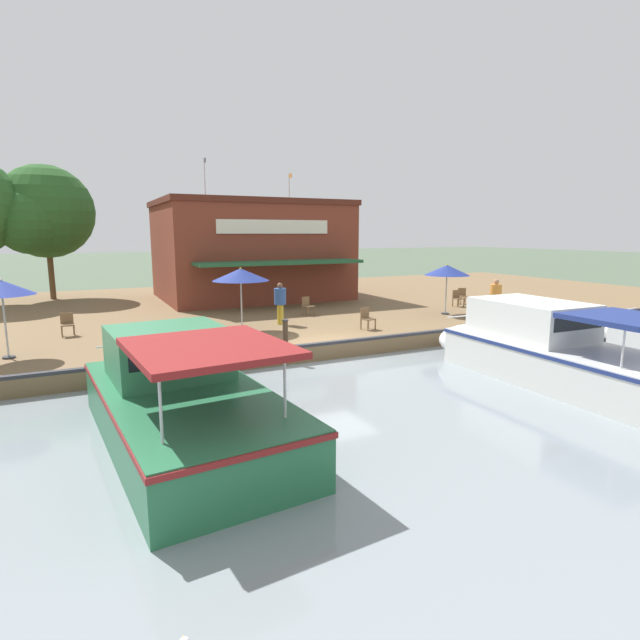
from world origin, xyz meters
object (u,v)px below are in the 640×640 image
(waterfront_restaurant, at_px, (250,250))
(cafe_chair_facing_river, at_px, (67,323))
(cafe_chair_far_corner_seat, at_px, (458,297))
(cafe_chair_back_row_seat, at_px, (463,295))
(patio_umbrella_mid_patio_left, at_px, (1,288))
(person_at_quay_edge, at_px, (280,298))
(person_mid_patio, at_px, (496,294))
(patio_umbrella_by_entrance, at_px, (241,275))
(cafe_chair_under_first_umbrella, at_px, (307,305))
(tree_behind_restaurant, at_px, (42,214))
(mooring_post, at_px, (285,333))
(patio_umbrella_mid_patio_right, at_px, (447,270))
(motorboat_outer_channel, at_px, (539,348))
(motorboat_second_along, at_px, (175,394))
(cafe_chair_beside_entrance, at_px, (367,317))

(waterfront_restaurant, xyz_separation_m, cafe_chair_facing_river, (7.92, -9.75, -2.31))
(cafe_chair_far_corner_seat, bearing_deg, waterfront_restaurant, -135.28)
(waterfront_restaurant, xyz_separation_m, cafe_chair_back_row_seat, (7.84, 9.24, -2.31))
(patio_umbrella_mid_patio_left, xyz_separation_m, person_at_quay_edge, (-1.67, 9.55, -1.06))
(person_mid_patio, bearing_deg, patio_umbrella_by_entrance, -100.92)
(waterfront_restaurant, xyz_separation_m, person_at_quay_edge, (9.19, -1.81, -1.69))
(patio_umbrella_mid_patio_left, distance_m, cafe_chair_under_first_umbrella, 12.15)
(patio_umbrella_mid_patio_left, bearing_deg, waterfront_restaurant, 133.71)
(waterfront_restaurant, height_order, tree_behind_restaurant, waterfront_restaurant)
(mooring_post, bearing_deg, cafe_chair_far_corner_seat, 112.43)
(patio_umbrella_mid_patio_left, bearing_deg, cafe_chair_under_first_umbrella, 106.08)
(patio_umbrella_mid_patio_right, distance_m, motorboat_outer_channel, 8.65)
(patio_umbrella_mid_patio_left, bearing_deg, cafe_chair_facing_river, 151.34)
(cafe_chair_under_first_umbrella, height_order, person_mid_patio, person_mid_patio)
(person_mid_patio, bearing_deg, waterfront_restaurant, -148.27)
(patio_umbrella_mid_patio_right, xyz_separation_m, motorboat_outer_channel, (7.90, -3.07, -1.74))
(cafe_chair_under_first_umbrella, distance_m, motorboat_second_along, 12.65)
(patio_umbrella_by_entrance, height_order, cafe_chair_far_corner_seat, patio_umbrella_by_entrance)
(person_at_quay_edge, bearing_deg, cafe_chair_back_row_seat, 96.95)
(waterfront_restaurant, xyz_separation_m, cafe_chair_beside_entrance, (11.72, 0.85, -2.31))
(mooring_post, bearing_deg, cafe_chair_beside_entrance, 110.18)
(cafe_chair_facing_river, bearing_deg, patio_umbrella_mid_patio_left, -28.66)
(cafe_chair_far_corner_seat, xyz_separation_m, person_at_quay_edge, (0.75, -10.16, 0.62))
(waterfront_restaurant, relative_size, person_mid_patio, 5.90)
(waterfront_restaurant, bearing_deg, cafe_chair_beside_entrance, 4.17)
(mooring_post, bearing_deg, patio_umbrella_mid_patio_left, -106.23)
(person_mid_patio, xyz_separation_m, person_at_quay_edge, (-2.77, -9.20, -0.00))
(waterfront_restaurant, bearing_deg, tree_behind_restaurant, -110.04)
(patio_umbrella_mid_patio_left, xyz_separation_m, motorboat_second_along, (6.63, 3.77, -1.88))
(cafe_chair_back_row_seat, distance_m, cafe_chair_beside_entrance, 9.24)
(cafe_chair_under_first_umbrella, relative_size, mooring_post, 0.90)
(patio_umbrella_mid_patio_left, bearing_deg, person_mid_patio, 86.64)
(person_mid_patio, bearing_deg, tree_behind_restaurant, -131.18)
(patio_umbrella_by_entrance, bearing_deg, cafe_chair_back_row_seat, 98.75)
(cafe_chair_far_corner_seat, relative_size, person_at_quay_edge, 0.49)
(person_mid_patio, bearing_deg, motorboat_outer_channel, -35.49)
(patio_umbrella_mid_patio_right, relative_size, motorboat_second_along, 0.29)
(cafe_chair_under_first_umbrella, distance_m, motorboat_outer_channel, 10.89)
(waterfront_restaurant, bearing_deg, cafe_chair_back_row_seat, 49.67)
(cafe_chair_back_row_seat, bearing_deg, cafe_chair_facing_river, -89.77)
(patio_umbrella_mid_patio_right, bearing_deg, waterfront_restaurant, -148.82)
(patio_umbrella_mid_patio_left, distance_m, person_at_quay_edge, 9.75)
(patio_umbrella_by_entrance, bearing_deg, motorboat_outer_channel, 39.34)
(motorboat_second_along, bearing_deg, person_mid_patio, 110.25)
(patio_umbrella_mid_patio_left, relative_size, motorboat_second_along, 0.30)
(cafe_chair_facing_river, bearing_deg, person_mid_patio, 76.74)
(cafe_chair_beside_entrance, bearing_deg, waterfront_restaurant, -175.83)
(patio_umbrella_by_entrance, height_order, cafe_chair_under_first_umbrella, patio_umbrella_by_entrance)
(cafe_chair_far_corner_seat, distance_m, cafe_chair_facing_river, 18.11)
(patio_umbrella_mid_patio_right, relative_size, mooring_post, 2.49)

